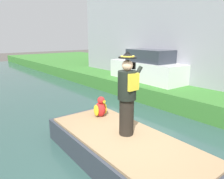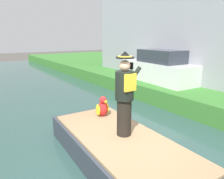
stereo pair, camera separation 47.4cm
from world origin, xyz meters
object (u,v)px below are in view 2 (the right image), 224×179
person_pirate (125,95)px  parked_car_white (160,68)px  boat (121,150)px  parrot_plush (103,107)px

person_pirate → parked_car_white: person_pirate is taller
boat → parrot_plush: parrot_plush is taller
parked_car_white → parrot_plush: bearing=-153.9°
boat → parrot_plush: 1.46m
boat → parked_car_white: 6.27m
person_pirate → parked_car_white: size_ratio=0.45×
person_pirate → parrot_plush: 1.43m
boat → parked_car_white: bearing=35.6°
parked_car_white → person_pirate: bearing=-144.1°
parrot_plush → parked_car_white: bearing=26.1°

